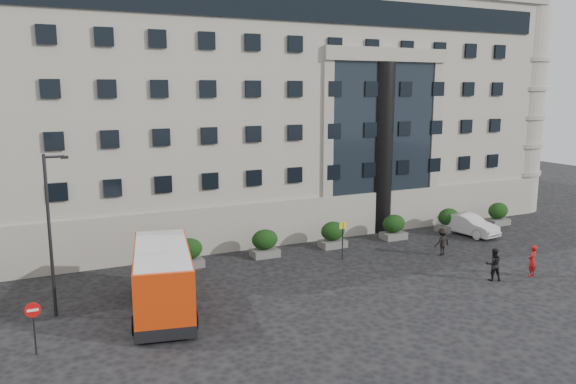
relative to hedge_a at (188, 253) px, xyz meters
name	(u,v)px	position (x,y,z in m)	size (l,w,h in m)	color
ground	(302,298)	(4.00, -7.80, -0.93)	(120.00, 120.00, 0.00)	black
civic_building	(251,112)	(10.00, 14.20, 8.07)	(44.00, 24.00, 18.00)	#A59E91
entrance_column	(381,149)	(16.00, 2.50, 5.57)	(1.80, 1.80, 13.00)	black
hedge_a	(188,253)	(0.00, 0.00, 0.00)	(1.80, 1.26, 1.84)	#60605D
hedge_b	(265,243)	(5.20, 0.00, 0.00)	(1.80, 1.26, 1.84)	#60605D
hedge_c	(333,234)	(10.40, 0.00, 0.00)	(1.80, 1.26, 1.84)	#60605D
hedge_d	(394,227)	(15.60, 0.00, 0.00)	(1.80, 1.26, 1.84)	#60605D
hedge_e	(448,220)	(20.80, 0.00, 0.00)	(1.80, 1.26, 1.84)	#60605D
hedge_f	(498,214)	(26.00, 0.00, 0.00)	(1.80, 1.26, 1.84)	#60605D
street_lamp	(51,230)	(-7.94, -4.80, 3.44)	(1.16, 0.18, 8.00)	#262628
bus_stop_sign	(343,234)	(9.50, -2.80, 0.80)	(0.50, 0.08, 2.52)	#262628
no_entry_sign	(33,318)	(-9.00, -8.84, 0.72)	(0.64, 0.16, 2.32)	#262628
minibus	(163,277)	(-3.07, -6.44, 0.86)	(4.22, 8.19, 3.26)	red
red_truck	(34,226)	(-8.52, 10.17, 0.39)	(3.19, 5.14, 2.57)	maroon
parked_car_d	(30,248)	(-8.92, 6.53, -0.27)	(2.20, 4.77, 1.32)	black
white_taxi	(468,224)	(21.51, -1.39, -0.14)	(1.67, 4.79, 1.58)	silver
pedestrian_a	(532,261)	(17.95, -10.51, 0.02)	(0.69, 0.45, 1.90)	#A31011
pedestrian_b	(493,264)	(15.34, -10.05, 0.03)	(0.93, 0.73, 1.92)	black
pedestrian_c	(442,242)	(16.07, -4.78, -0.01)	(1.18, 0.68, 1.83)	black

